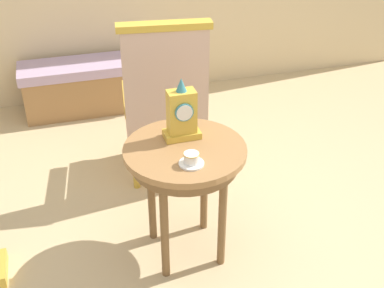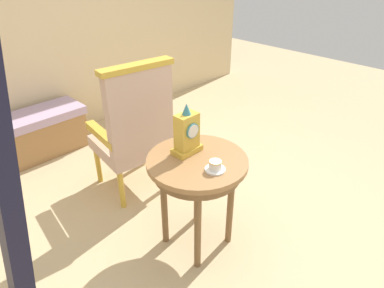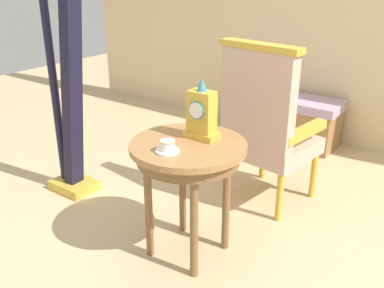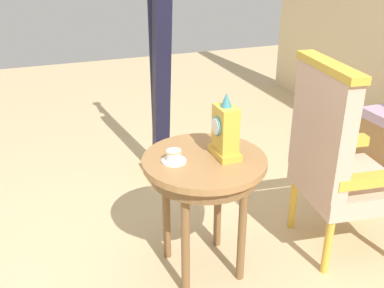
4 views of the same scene
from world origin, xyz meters
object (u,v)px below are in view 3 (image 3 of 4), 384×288
side_table (188,158)px  mantel_clock (202,115)px  window_bench (282,118)px  armchair (266,124)px  harp (67,95)px  teacup_left (167,147)px

side_table → mantel_clock: (0.01, 0.11, 0.22)m
window_bench → armchair: bearing=-70.6°
mantel_clock → armchair: size_ratio=0.29×
window_bench → mantel_clock: bearing=-79.1°
side_table → mantel_clock: size_ratio=2.06×
harp → mantel_clock: bearing=0.2°
teacup_left → window_bench: teacup_left is taller
side_table → teacup_left: (-0.01, -0.15, 0.12)m
harp → side_table: bearing=-5.4°
teacup_left → harp: 1.13m
mantel_clock → harp: harp is taller
teacup_left → armchair: 0.93m
side_table → mantel_clock: mantel_clock is taller
harp → armchair: bearing=29.0°
mantel_clock → window_bench: bearing=100.9°
teacup_left → window_bench: bearing=98.9°
side_table → harp: harp is taller
mantel_clock → harp: bearing=-179.8°
mantel_clock → armchair: 0.70m
mantel_clock → armchair: armchair is taller
teacup_left → armchair: (0.09, 0.92, -0.13)m
window_bench → side_table: bearing=-80.1°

